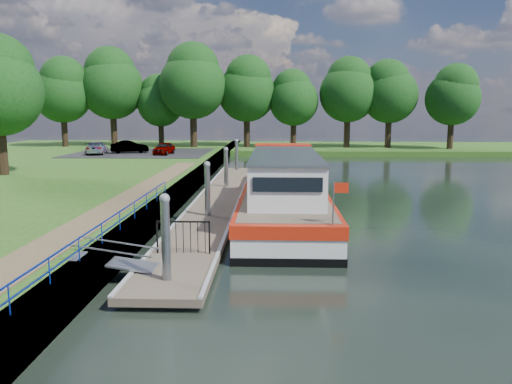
{
  "coord_description": "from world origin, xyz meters",
  "views": [
    {
      "loc": [
        3.1,
        -14.28,
        5.28
      ],
      "look_at": [
        2.23,
        9.26,
        1.4
      ],
      "focal_mm": 35.0,
      "sensor_mm": 36.0,
      "label": 1
    }
  ],
  "objects_px": {
    "pontoon": "(219,202)",
    "car_c": "(96,148)",
    "car_a": "(164,148)",
    "car_b": "(130,147)",
    "barge": "(283,188)"
  },
  "relations": [
    {
      "from": "car_a",
      "to": "car_c",
      "type": "distance_m",
      "value": 7.0
    },
    {
      "from": "barge",
      "to": "car_a",
      "type": "relative_size",
      "value": 5.8
    },
    {
      "from": "car_c",
      "to": "barge",
      "type": "bearing_deg",
      "value": 116.53
    },
    {
      "from": "car_a",
      "to": "car_b",
      "type": "bearing_deg",
      "value": 164.67
    },
    {
      "from": "car_a",
      "to": "car_b",
      "type": "xyz_separation_m",
      "value": [
        -3.99,
        1.59,
        0.02
      ]
    },
    {
      "from": "barge",
      "to": "pontoon",
      "type": "bearing_deg",
      "value": 171.19
    },
    {
      "from": "pontoon",
      "to": "car_c",
      "type": "bearing_deg",
      "value": 123.16
    },
    {
      "from": "pontoon",
      "to": "barge",
      "type": "relative_size",
      "value": 1.42
    },
    {
      "from": "car_b",
      "to": "car_c",
      "type": "bearing_deg",
      "value": 97.52
    },
    {
      "from": "car_a",
      "to": "barge",
      "type": "bearing_deg",
      "value": -57.16
    },
    {
      "from": "barge",
      "to": "car_b",
      "type": "relative_size",
      "value": 5.43
    },
    {
      "from": "pontoon",
      "to": "barge",
      "type": "height_order",
      "value": "barge"
    },
    {
      "from": "car_a",
      "to": "car_c",
      "type": "height_order",
      "value": "car_c"
    },
    {
      "from": "car_a",
      "to": "car_c",
      "type": "bearing_deg",
      "value": -174.91
    },
    {
      "from": "barge",
      "to": "car_a",
      "type": "height_order",
      "value": "barge"
    }
  ]
}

